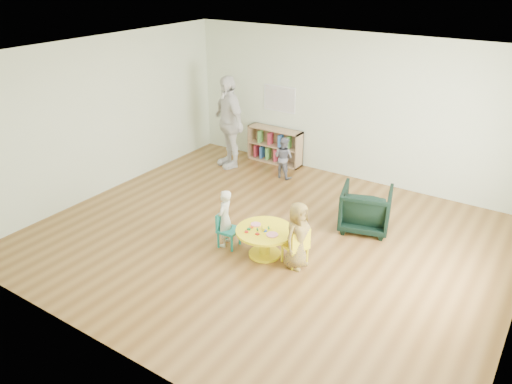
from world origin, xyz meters
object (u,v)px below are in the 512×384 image
activity_table (265,238)px  armchair (366,209)px  kid_chair_left (226,228)px  toddler (283,158)px  child_right (298,235)px  bookshelf (275,145)px  child_left (225,218)px  adult_caretaker (229,122)px  kid_chair_right (297,245)px

activity_table → armchair: (0.91, 1.57, 0.06)m
kid_chair_left → toddler: bearing=-172.6°
armchair → activity_table: bearing=44.1°
armchair → child_right: 1.61m
bookshelf → toddler: (0.57, -0.62, 0.05)m
child_left → child_right: child_right is taller
activity_table → armchair: size_ratio=1.09×
activity_table → adult_caretaker: size_ratio=0.45×
bookshelf → armchair: bookshelf is taller
adult_caretaker → activity_table: bearing=-17.4°
activity_table → kid_chair_right: 0.51m
activity_table → bookshelf: bearing=119.2°
activity_table → child_right: (0.53, 0.01, 0.20)m
adult_caretaker → kid_chair_right: bearing=-11.7°
kid_chair_left → activity_table: bearing=92.5°
kid_chair_left → toddler: 2.80m
toddler → kid_chair_left: bearing=108.3°
activity_table → kid_chair_right: kid_chair_right is taller
armchair → child_left: 2.28m
bookshelf → adult_caretaker: adult_caretaker is taller
kid_chair_left → adult_caretaker: 3.31m
child_right → adult_caretaker: (-3.04, 2.55, 0.46)m
bookshelf → child_left: child_left is taller
armchair → bookshelf: bearing=-47.5°
toddler → armchair: bearing=159.2°
child_left → adult_caretaker: size_ratio=0.48×
kid_chair_right → child_right: child_right is taller
kid_chair_left → bookshelf: 3.55m
bookshelf → child_left: bearing=-70.9°
kid_chair_left → child_right: child_right is taller
kid_chair_left → kid_chair_right: 1.15m
activity_table → adult_caretaker: bearing=134.5°
bookshelf → child_right: size_ratio=1.21×
kid_chair_left → toddler: size_ratio=0.66×
child_right → armchair: bearing=-6.0°
kid_chair_left → adult_caretaker: bearing=-150.0°
child_right → activity_table: bearing=98.7°
child_right → kid_chair_left: bearing=102.5°
kid_chair_right → bookshelf: size_ratio=0.49×
activity_table → adult_caretaker: 3.64m
kid_chair_left → adult_caretaker: size_ratio=0.29×
activity_table → toddler: 2.92m
activity_table → child_right: 0.57m
armchair → toddler: toddler is taller
activity_table → child_right: size_ratio=0.86×
kid_chair_left → child_right: bearing=89.4°
kid_chair_left → child_left: child_left is taller
kid_chair_left → kid_chair_right: kid_chair_right is taller
armchair → adult_caretaker: size_ratio=0.41×
toddler → kid_chair_right: bearing=129.6°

